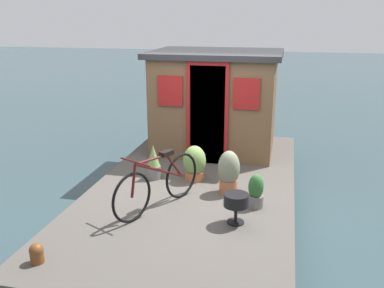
# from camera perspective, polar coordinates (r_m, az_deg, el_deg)

# --- Properties ---
(ground_plane) EXTENTS (60.00, 60.00, 0.00)m
(ground_plane) POSITION_cam_1_polar(r_m,az_deg,el_deg) (6.75, 0.38, -8.57)
(ground_plane) COLOR #2D4247
(houseboat_deck) EXTENTS (5.87, 3.01, 0.41)m
(houseboat_deck) POSITION_cam_1_polar(r_m,az_deg,el_deg) (6.67, 0.38, -6.96)
(houseboat_deck) COLOR #4C4742
(houseboat_deck) RESTS_ON ground_plane
(houseboat_cabin) EXTENTS (1.86, 2.38, 1.87)m
(houseboat_cabin) POSITION_cam_1_polar(r_m,az_deg,el_deg) (8.03, 3.21, 5.82)
(houseboat_cabin) COLOR brown
(houseboat_cabin) RESTS_ON houseboat_deck
(bicycle) EXTENTS (1.46, 0.78, 0.78)m
(bicycle) POSITION_cam_1_polar(r_m,az_deg,el_deg) (5.65, -4.56, -5.27)
(bicycle) COLOR black
(bicycle) RESTS_ON houseboat_deck
(potted_plant_fern) EXTENTS (0.36, 0.36, 0.56)m
(potted_plant_fern) POSITION_cam_1_polar(r_m,az_deg,el_deg) (6.64, 0.34, -2.63)
(potted_plant_fern) COLOR #B2603D
(potted_plant_fern) RESTS_ON houseboat_deck
(potted_plant_basil) EXTENTS (0.22, 0.22, 0.47)m
(potted_plant_basil) POSITION_cam_1_polar(r_m,az_deg,el_deg) (5.80, 8.57, -6.38)
(potted_plant_basil) COLOR slate
(potted_plant_basil) RESTS_ON houseboat_deck
(potted_plant_lavender) EXTENTS (0.23, 0.23, 0.56)m
(potted_plant_lavender) POSITION_cam_1_polar(r_m,az_deg,el_deg) (6.72, -5.21, -2.52)
(potted_plant_lavender) COLOR slate
(potted_plant_lavender) RESTS_ON houseboat_deck
(potted_plant_ivy) EXTENTS (0.32, 0.32, 0.64)m
(potted_plant_ivy) POSITION_cam_1_polar(r_m,az_deg,el_deg) (6.18, 4.96, -3.74)
(potted_plant_ivy) COLOR #B2603D
(potted_plant_ivy) RESTS_ON houseboat_deck
(charcoal_grill) EXTENTS (0.31, 0.31, 0.39)m
(charcoal_grill) POSITION_cam_1_polar(r_m,az_deg,el_deg) (5.31, 5.96, -7.72)
(charcoal_grill) COLOR black
(charcoal_grill) RESTS_ON houseboat_deck
(mooring_bollard) EXTENTS (0.15, 0.15, 0.22)m
(mooring_bollard) POSITION_cam_1_polar(r_m,az_deg,el_deg) (4.87, -20.18, -13.61)
(mooring_bollard) COLOR brown
(mooring_bollard) RESTS_ON houseboat_deck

